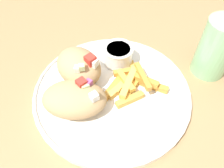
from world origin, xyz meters
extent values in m
cube|color=#9E7A51|center=(0.00, 0.00, 0.76)|extent=(1.39, 1.39, 0.04)
cylinder|color=white|center=(0.02, 0.00, 0.78)|extent=(0.31, 0.31, 0.01)
torus|color=white|center=(0.02, 0.00, 0.79)|extent=(0.30, 0.30, 0.01)
ellipsoid|color=tan|center=(-0.04, -0.04, 0.81)|extent=(0.11, 0.08, 0.05)
cube|color=red|center=(-0.03, -0.03, 0.84)|extent=(0.02, 0.02, 0.02)
cube|color=white|center=(-0.01, -0.05, 0.84)|extent=(0.02, 0.02, 0.01)
cube|color=#A34C84|center=(-0.02, -0.02, 0.84)|extent=(0.02, 0.02, 0.01)
cube|color=#B7D693|center=(-0.03, -0.03, 0.83)|extent=(0.02, 0.02, 0.01)
ellipsoid|color=tan|center=(-0.05, 0.03, 0.82)|extent=(0.13, 0.13, 0.06)
cube|color=silver|center=(-0.04, 0.00, 0.85)|extent=(0.01, 0.01, 0.01)
cube|color=#B7D693|center=(-0.03, 0.00, 0.85)|extent=(0.01, 0.01, 0.01)
cube|color=red|center=(-0.02, 0.02, 0.85)|extent=(0.02, 0.02, 0.02)
cube|color=white|center=(-0.01, 0.02, 0.85)|extent=(0.02, 0.02, 0.01)
cube|color=gold|center=(0.06, 0.00, 0.79)|extent=(0.04, 0.06, 0.01)
cube|color=gold|center=(0.09, 0.01, 0.79)|extent=(0.08, 0.04, 0.01)
cube|color=#E5B251|center=(0.03, 0.00, 0.79)|extent=(0.05, 0.05, 0.01)
cube|color=gold|center=(0.05, 0.02, 0.79)|extent=(0.05, 0.07, 0.01)
cube|color=gold|center=(0.05, -0.03, 0.79)|extent=(0.05, 0.04, 0.01)
cube|color=gold|center=(0.06, 0.05, 0.79)|extent=(0.02, 0.06, 0.01)
cube|color=gold|center=(0.02, 0.00, 0.79)|extent=(0.04, 0.06, 0.01)
cube|color=gold|center=(0.08, 0.02, 0.80)|extent=(0.06, 0.04, 0.01)
cube|color=gold|center=(0.05, 0.04, 0.80)|extent=(0.06, 0.02, 0.01)
cube|color=gold|center=(0.08, 0.02, 0.81)|extent=(0.03, 0.07, 0.01)
cube|color=#E5B251|center=(0.05, 0.01, 0.80)|extent=(0.04, 0.08, 0.01)
cube|color=gold|center=(0.05, 0.01, 0.80)|extent=(0.04, 0.06, 0.01)
cylinder|color=white|center=(0.03, 0.08, 0.81)|extent=(0.06, 0.06, 0.04)
cylinder|color=beige|center=(0.03, 0.08, 0.82)|extent=(0.05, 0.05, 0.01)
torus|color=white|center=(0.03, 0.08, 0.83)|extent=(0.06, 0.06, 0.00)
cylinder|color=#8CCC93|center=(0.23, 0.08, 0.84)|extent=(0.07, 0.07, 0.12)
cylinder|color=silver|center=(0.23, 0.08, 0.82)|extent=(0.06, 0.06, 0.07)
camera|label=1|loc=(0.03, -0.26, 1.13)|focal=35.00mm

